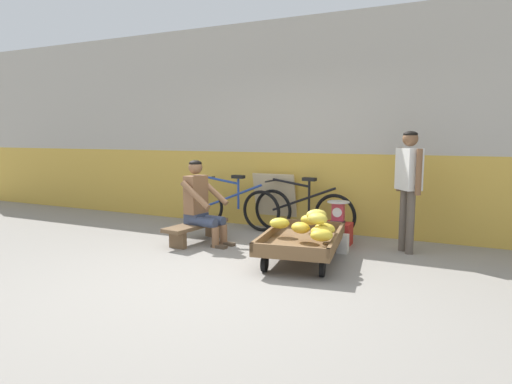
% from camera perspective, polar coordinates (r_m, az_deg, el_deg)
% --- Properties ---
extents(ground_plane, '(80.00, 80.00, 0.00)m').
position_cam_1_polar(ground_plane, '(4.68, -5.07, -11.24)').
color(ground_plane, gray).
extents(back_wall, '(16.00, 0.30, 3.24)m').
position_cam_1_polar(back_wall, '(7.06, 6.91, 8.34)').
color(back_wall, gold).
rests_on(back_wall, ground).
extents(banana_cart, '(1.05, 1.55, 0.36)m').
position_cam_1_polar(banana_cart, '(5.31, 5.88, -6.28)').
color(banana_cart, brown).
rests_on(banana_cart, ground).
extents(banana_pile, '(0.95, 1.01, 0.26)m').
position_cam_1_polar(banana_pile, '(5.19, 7.02, -4.16)').
color(banana_pile, gold).
rests_on(banana_pile, banana_cart).
extents(low_bench, '(0.42, 1.13, 0.27)m').
position_cam_1_polar(low_bench, '(6.28, -7.59, -4.57)').
color(low_bench, brown).
rests_on(low_bench, ground).
extents(vendor_seated, '(0.71, 0.53, 1.14)m').
position_cam_1_polar(vendor_seated, '(6.16, -7.02, -1.32)').
color(vendor_seated, brown).
rests_on(vendor_seated, ground).
extents(plastic_crate, '(0.36, 0.28, 0.30)m').
position_cam_1_polar(plastic_crate, '(6.21, 10.34, -5.23)').
color(plastic_crate, red).
rests_on(plastic_crate, ground).
extents(weighing_scale, '(0.30, 0.30, 0.29)m').
position_cam_1_polar(weighing_scale, '(6.15, 10.40, -2.47)').
color(weighing_scale, '#28282D').
rests_on(weighing_scale, plastic_crate).
extents(bicycle_near_left, '(1.66, 0.48, 0.86)m').
position_cam_1_polar(bicycle_near_left, '(7.13, -2.97, -1.84)').
color(bicycle_near_left, black).
rests_on(bicycle_near_left, ground).
extents(bicycle_far_left, '(1.66, 0.48, 0.86)m').
position_cam_1_polar(bicycle_far_left, '(6.77, 5.94, -2.36)').
color(bicycle_far_left, black).
rests_on(bicycle_far_left, ground).
extents(sign_board, '(0.70, 0.23, 0.88)m').
position_cam_1_polar(sign_board, '(7.13, 2.46, -1.14)').
color(sign_board, '#C6B289').
rests_on(sign_board, ground).
extents(customer_adult, '(0.36, 0.40, 1.53)m').
position_cam_1_polar(customer_adult, '(5.90, 18.84, 1.73)').
color(customer_adult, brown).
rests_on(customer_adult, ground).
extents(shopping_bag, '(0.18, 0.12, 0.24)m').
position_cam_1_polar(shopping_bag, '(5.80, 10.76, -6.44)').
color(shopping_bag, silver).
rests_on(shopping_bag, ground).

